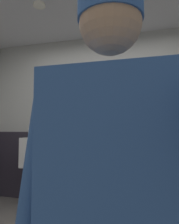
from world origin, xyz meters
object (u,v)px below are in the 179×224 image
(urinal_left, at_px, (35,152))
(urinal_right, at_px, (133,155))
(person, at_px, (111,187))
(soap_dispenser, at_px, (167,120))
(urinal_middle, at_px, (81,153))

(urinal_left, relative_size, urinal_right, 1.00)
(person, height_order, soap_dispenser, person)
(urinal_left, xyz_separation_m, person, (1.58, -2.29, 0.18))
(urinal_middle, bearing_deg, urinal_left, 180.00)
(urinal_middle, distance_m, soap_dispenser, 1.31)
(urinal_right, bearing_deg, soap_dispenser, 14.40)
(urinal_right, bearing_deg, urinal_left, 180.00)
(urinal_left, bearing_deg, soap_dispenser, 3.48)
(urinal_right, bearing_deg, person, -87.93)
(urinal_left, relative_size, urinal_middle, 1.00)
(urinal_middle, relative_size, person, 0.76)
(urinal_middle, bearing_deg, soap_dispenser, 5.61)
(urinal_right, height_order, person, person)
(soap_dispenser, bearing_deg, urinal_right, -165.60)
(person, bearing_deg, urinal_right, 92.07)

